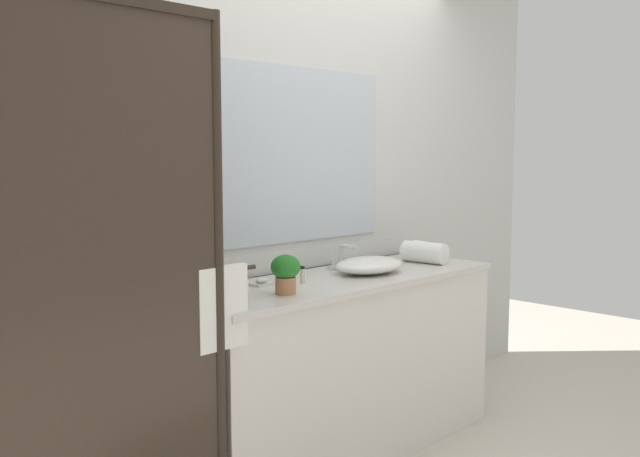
{
  "coord_description": "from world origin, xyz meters",
  "views": [
    {
      "loc": [
        -2.48,
        -2.3,
        1.5
      ],
      "look_at": [
        -0.15,
        0.0,
        1.15
      ],
      "focal_mm": 39.3,
      "sensor_mm": 36.0,
      "label": 1
    }
  ],
  "objects": [
    {
      "name": "vanity_cabinet",
      "position": [
        0.0,
        0.01,
        0.45
      ],
      "size": [
        1.8,
        0.58,
        0.9
      ],
      "color": "silver",
      "rests_on": "ground_plane"
    },
    {
      "name": "sink_basin",
      "position": [
        0.18,
        -0.02,
        0.94
      ],
      "size": [
        0.4,
        0.29,
        0.08
      ],
      "primitive_type": "ellipsoid",
      "color": "white",
      "rests_on": "vanity_cabinet"
    },
    {
      "name": "potted_plant",
      "position": [
        -0.48,
        -0.12,
        1.0
      ],
      "size": [
        0.13,
        0.13,
        0.17
      ],
      "color": "#B77A51",
      "rests_on": "vanity_cabinet"
    },
    {
      "name": "ground_plane",
      "position": [
        0.0,
        0.0,
        0.0
      ],
      "size": [
        8.0,
        8.0,
        0.0
      ],
      "primitive_type": "plane",
      "color": "beige"
    },
    {
      "name": "rolled_towel_middle",
      "position": [
        0.65,
        -0.02,
        0.96
      ],
      "size": [
        0.14,
        0.26,
        0.12
      ],
      "primitive_type": "cylinder",
      "rotation": [
        1.57,
        0.0,
        0.1
      ],
      "color": "white",
      "rests_on": "vanity_cabinet"
    },
    {
      "name": "amenity_bottle_lotion",
      "position": [
        -0.68,
        0.18,
        0.94
      ],
      "size": [
        0.02,
        0.02,
        0.09
      ],
      "color": "silver",
      "rests_on": "vanity_cabinet"
    },
    {
      "name": "shower_enclosure",
      "position": [
        -1.28,
        -0.19,
        1.02
      ],
      "size": [
        1.2,
        0.59,
        2.0
      ],
      "color": "#2D2319",
      "rests_on": "ground_plane"
    },
    {
      "name": "wall_back_with_mirror",
      "position": [
        0.0,
        0.34,
        1.3
      ],
      "size": [
        4.4,
        0.06,
        2.6
      ],
      "color": "silver",
      "rests_on": "ground_plane"
    },
    {
      "name": "faucet",
      "position": [
        0.18,
        0.16,
        0.94
      ],
      "size": [
        0.17,
        0.13,
        0.13
      ],
      "color": "silver",
      "rests_on": "vanity_cabinet"
    },
    {
      "name": "amenity_bottle_body_wash",
      "position": [
        -0.25,
        0.02,
        0.94
      ],
      "size": [
        0.03,
        0.03,
        0.08
      ],
      "color": "silver",
      "rests_on": "vanity_cabinet"
    },
    {
      "name": "soap_dish",
      "position": [
        -0.42,
        0.11,
        0.91
      ],
      "size": [
        0.1,
        0.07,
        0.04
      ],
      "color": "silver",
      "rests_on": "vanity_cabinet"
    },
    {
      "name": "rolled_towel_near_edge",
      "position": [
        0.76,
        0.03,
        0.95
      ],
      "size": [
        0.16,
        0.26,
        0.1
      ],
      "primitive_type": "cylinder",
      "rotation": [
        1.57,
        0.0,
        -0.25
      ],
      "color": "white",
      "rests_on": "vanity_cabinet"
    },
    {
      "name": "amenity_bottle_shampoo",
      "position": [
        -0.29,
        0.09,
        0.95
      ],
      "size": [
        0.03,
        0.03,
        0.1
      ],
      "color": "silver",
      "rests_on": "vanity_cabinet"
    }
  ]
}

